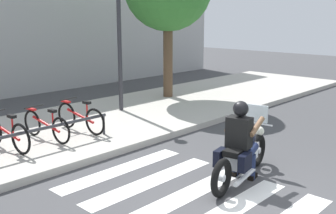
% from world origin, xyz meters
% --- Properties ---
extents(ground_plane, '(48.00, 48.00, 0.00)m').
position_xyz_m(ground_plane, '(0.00, 0.00, 0.00)').
color(ground_plane, '#424244').
extents(sidewalk, '(24.00, 4.40, 0.15)m').
position_xyz_m(sidewalk, '(0.00, 5.23, 0.07)').
color(sidewalk, '#B7B2A8').
rests_on(sidewalk, ground).
extents(crosswalk_stripe_2, '(2.80, 0.40, 0.01)m').
position_xyz_m(crosswalk_stripe_2, '(-0.43, 0.00, 0.00)').
color(crosswalk_stripe_2, white).
rests_on(crosswalk_stripe_2, ground).
extents(crosswalk_stripe_3, '(2.80, 0.40, 0.01)m').
position_xyz_m(crosswalk_stripe_3, '(-0.43, 0.80, 0.00)').
color(crosswalk_stripe_3, white).
rests_on(crosswalk_stripe_3, ground).
extents(crosswalk_stripe_4, '(2.80, 0.40, 0.01)m').
position_xyz_m(crosswalk_stripe_4, '(-0.43, 1.60, 0.00)').
color(crosswalk_stripe_4, white).
rests_on(crosswalk_stripe_4, ground).
extents(crosswalk_stripe_5, '(2.80, 0.40, 0.01)m').
position_xyz_m(crosswalk_stripe_5, '(-0.43, 2.40, 0.00)').
color(crosswalk_stripe_5, white).
rests_on(crosswalk_stripe_5, ground).
extents(motorcycle, '(2.20, 0.80, 1.22)m').
position_xyz_m(motorcycle, '(0.71, 0.51, 0.46)').
color(motorcycle, black).
rests_on(motorcycle, ground).
extents(rider, '(0.69, 0.62, 1.44)m').
position_xyz_m(rider, '(0.63, 0.50, 0.82)').
color(rider, black).
rests_on(rider, ground).
extents(bicycle_1, '(0.48, 1.64, 0.76)m').
position_xyz_m(bicycle_1, '(-1.56, 4.62, 0.50)').
color(bicycle_1, black).
rests_on(bicycle_1, sidewalk).
extents(bicycle_2, '(0.48, 1.61, 0.72)m').
position_xyz_m(bicycle_2, '(-0.68, 4.62, 0.48)').
color(bicycle_2, black).
rests_on(bicycle_2, sidewalk).
extents(bicycle_3, '(0.48, 1.63, 0.76)m').
position_xyz_m(bicycle_3, '(0.20, 4.62, 0.50)').
color(bicycle_3, black).
rests_on(bicycle_3, sidewalk).
extents(bike_rack, '(3.25, 0.07, 0.49)m').
position_xyz_m(bike_rack, '(-1.12, 4.07, 0.56)').
color(bike_rack, '#333338').
rests_on(bike_rack, sidewalk).
extents(street_lamp, '(0.28, 0.28, 4.05)m').
position_xyz_m(street_lamp, '(2.28, 5.63, 2.47)').
color(street_lamp, '#2D2D33').
rests_on(street_lamp, ground).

